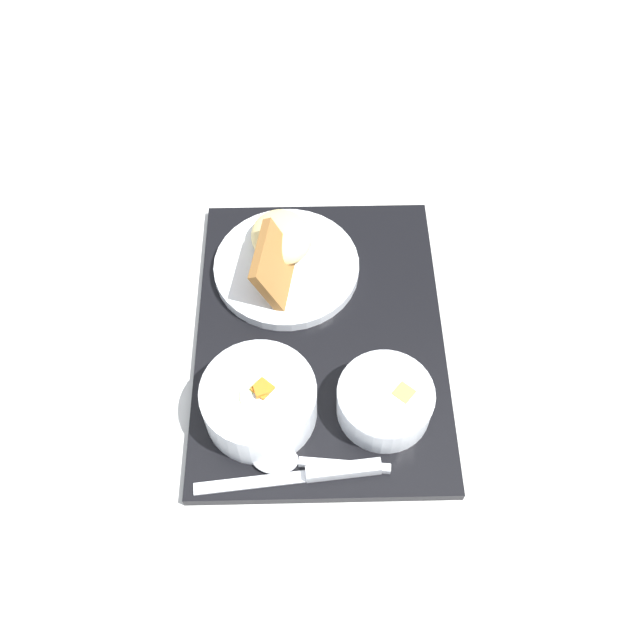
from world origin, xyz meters
name	(u,v)px	position (x,y,z in m)	size (l,w,h in m)	color
ground_plane	(320,339)	(0.00, 0.00, 0.00)	(4.00, 4.00, 0.00)	silver
serving_tray	(320,336)	(0.00, 0.00, 0.01)	(0.46, 0.36, 0.01)	black
bowl_salad	(259,400)	(-0.12, 0.06, 0.05)	(0.13, 0.13, 0.06)	silver
bowl_soup	(385,400)	(-0.10, -0.08, 0.04)	(0.11, 0.11, 0.05)	silver
plate_main	(284,258)	(0.10, 0.06, 0.03)	(0.19, 0.19, 0.09)	silver
knife	(324,473)	(-0.18, -0.02, 0.02)	(0.06, 0.21, 0.01)	silver
spoon	(294,461)	(-0.17, 0.01, 0.02)	(0.04, 0.16, 0.01)	silver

